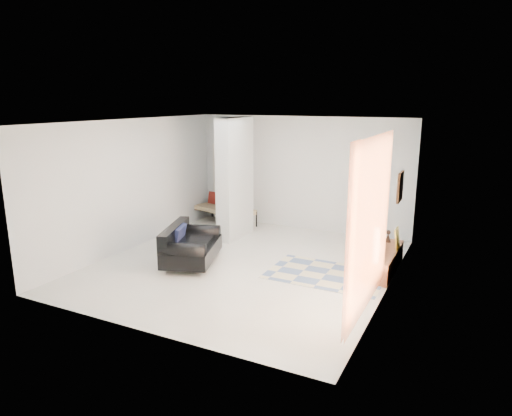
% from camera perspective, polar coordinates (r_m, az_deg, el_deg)
% --- Properties ---
extents(floor, '(6.00, 6.00, 0.00)m').
position_cam_1_polar(floor, '(9.12, -1.36, -7.09)').
color(floor, silver).
rests_on(floor, ground).
extents(ceiling, '(6.00, 6.00, 0.00)m').
position_cam_1_polar(ceiling, '(8.55, -1.46, 10.76)').
color(ceiling, white).
rests_on(ceiling, wall_back).
extents(wall_back, '(6.00, 0.00, 6.00)m').
position_cam_1_polar(wall_back, '(11.42, 5.64, 4.33)').
color(wall_back, white).
rests_on(wall_back, ground).
extents(wall_front, '(6.00, 0.00, 6.00)m').
position_cam_1_polar(wall_front, '(6.32, -14.22, -3.55)').
color(wall_front, white).
rests_on(wall_front, ground).
extents(wall_left, '(0.00, 6.00, 6.00)m').
position_cam_1_polar(wall_left, '(10.28, -15.11, 2.90)').
color(wall_left, white).
rests_on(wall_left, ground).
extents(wall_right, '(0.00, 6.00, 6.00)m').
position_cam_1_polar(wall_right, '(7.86, 16.62, -0.36)').
color(wall_right, white).
rests_on(wall_right, ground).
extents(partition_column, '(0.35, 1.20, 2.80)m').
position_cam_1_polar(partition_column, '(10.63, -2.64, 3.69)').
color(partition_column, silver).
rests_on(partition_column, floor).
extents(hallway_door, '(0.85, 0.06, 2.04)m').
position_cam_1_polar(hallway_door, '(12.34, -3.62, 3.26)').
color(hallway_door, white).
rests_on(hallway_door, floor).
extents(curtain, '(0.00, 2.55, 2.55)m').
position_cam_1_polar(curtain, '(6.77, 14.26, -1.97)').
color(curtain, '#FA7941').
rests_on(curtain, wall_right).
extents(wall_art, '(0.04, 0.45, 0.55)m').
position_cam_1_polar(wall_art, '(8.69, 17.59, 2.54)').
color(wall_art, '#391F0F').
rests_on(wall_art, wall_right).
extents(media_console, '(0.45, 1.67, 0.80)m').
position_cam_1_polar(media_console, '(9.09, 15.70, -6.31)').
color(media_console, brown).
rests_on(media_console, floor).
extents(loveseat, '(1.35, 1.74, 0.76)m').
position_cam_1_polar(loveseat, '(9.21, -8.39, -4.69)').
color(loveseat, silver).
rests_on(loveseat, floor).
extents(daybed, '(1.78, 1.08, 0.77)m').
position_cam_1_polar(daybed, '(11.97, -3.97, -0.00)').
color(daybed, black).
rests_on(daybed, floor).
extents(area_rug, '(2.12, 1.42, 0.01)m').
position_cam_1_polar(area_rug, '(8.72, 8.72, -8.20)').
color(area_rug, beige).
rests_on(area_rug, floor).
extents(cylinder_lamp, '(0.11, 0.11, 0.63)m').
position_cam_1_polar(cylinder_lamp, '(8.26, 14.81, -4.55)').
color(cylinder_lamp, white).
rests_on(cylinder_lamp, media_console).
extents(bronze_figurine, '(0.14, 0.14, 0.24)m').
position_cam_1_polar(bronze_figurine, '(9.55, 16.19, -3.40)').
color(bronze_figurine, '#321E16').
rests_on(bronze_figurine, media_console).
extents(vase, '(0.20, 0.20, 0.21)m').
position_cam_1_polar(vase, '(8.80, 15.22, -4.88)').
color(vase, silver).
rests_on(vase, media_console).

